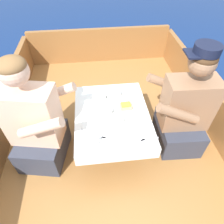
{
  "coord_description": "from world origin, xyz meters",
  "views": [
    {
      "loc": [
        -0.13,
        -1.24,
        1.83
      ],
      "look_at": [
        0.0,
        -0.07,
        0.66
      ],
      "focal_mm": 32.0,
      "sensor_mm": 36.0,
      "label": 1
    }
  ],
  "objects_px": {
    "person_starboard": "(184,112)",
    "person_port": "(36,126)",
    "coffee_cup_starboard": "(95,142)",
    "sandwich": "(126,106)",
    "coffee_cup_port": "(91,105)"
  },
  "relations": [
    {
      "from": "coffee_cup_port",
      "to": "sandwich",
      "type": "bearing_deg",
      "value": -8.34
    },
    {
      "from": "sandwich",
      "to": "coffee_cup_starboard",
      "type": "distance_m",
      "value": 0.45
    },
    {
      "from": "person_starboard",
      "to": "coffee_cup_starboard",
      "type": "height_order",
      "value": "person_starboard"
    },
    {
      "from": "sandwich",
      "to": "coffee_cup_port",
      "type": "xyz_separation_m",
      "value": [
        -0.29,
        0.04,
        0.0
      ]
    },
    {
      "from": "coffee_cup_starboard",
      "to": "sandwich",
      "type": "bearing_deg",
      "value": 50.97
    },
    {
      "from": "person_port",
      "to": "sandwich",
      "type": "relative_size",
      "value": 9.92
    },
    {
      "from": "person_starboard",
      "to": "person_port",
      "type": "bearing_deg",
      "value": 3.68
    },
    {
      "from": "person_port",
      "to": "coffee_cup_starboard",
      "type": "bearing_deg",
      "value": -16.11
    },
    {
      "from": "sandwich",
      "to": "coffee_cup_port",
      "type": "height_order",
      "value": "coffee_cup_port"
    },
    {
      "from": "sandwich",
      "to": "coffee_cup_port",
      "type": "bearing_deg",
      "value": 171.66
    },
    {
      "from": "coffee_cup_starboard",
      "to": "person_port",
      "type": "bearing_deg",
      "value": 152.85
    },
    {
      "from": "sandwich",
      "to": "coffee_cup_port",
      "type": "distance_m",
      "value": 0.3
    },
    {
      "from": "person_starboard",
      "to": "sandwich",
      "type": "bearing_deg",
      "value": -8.11
    },
    {
      "from": "person_port",
      "to": "person_starboard",
      "type": "bearing_deg",
      "value": 11.99
    },
    {
      "from": "sandwich",
      "to": "person_port",
      "type": "bearing_deg",
      "value": -171.2
    }
  ]
}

